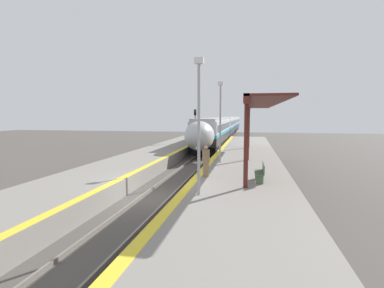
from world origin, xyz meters
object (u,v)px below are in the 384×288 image
platform_bench (261,172)px  person_waiting (206,161)px  railway_signal (195,125)px  train (225,126)px  lamppost_mid (220,117)px  lamppost_near (199,118)px

platform_bench → person_waiting: 2.84m
person_waiting → railway_signal: (-4.31, 20.18, 1.15)m
platform_bench → railway_signal: bearing=108.8°
train → railway_signal: railway_signal is taller
person_waiting → lamppost_mid: (0.23, 4.91, 2.24)m
person_waiting → lamppost_mid: bearing=87.3°
lamppost_mid → train: bearing=94.1°
train → platform_bench: (5.06, -40.49, -0.77)m
train → lamppost_mid: bearing=-85.9°
railway_signal → lamppost_mid: lamppost_mid is taller
railway_signal → lamppost_mid: size_ratio=0.89×
platform_bench → lamppost_mid: bearing=114.9°
railway_signal → person_waiting: bearing=-78.0°
lamppost_near → lamppost_mid: 8.44m
platform_bench → person_waiting: person_waiting is taller
person_waiting → railway_signal: size_ratio=0.34×
railway_signal → lamppost_mid: bearing=-73.5°
platform_bench → railway_signal: size_ratio=0.34×
person_waiting → lamppost_near: size_ratio=0.30×
person_waiting → lamppost_near: lamppost_near is taller
lamppost_near → lamppost_mid: same height
person_waiting → lamppost_mid: size_ratio=0.30×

